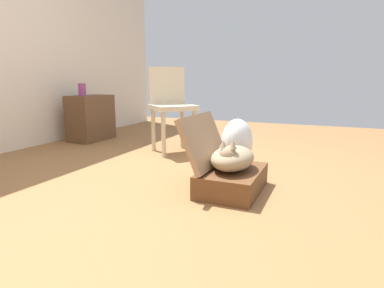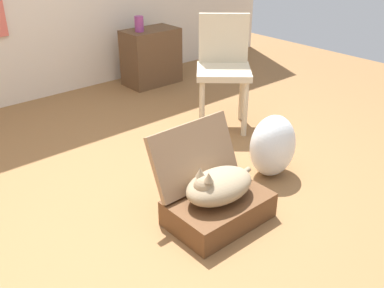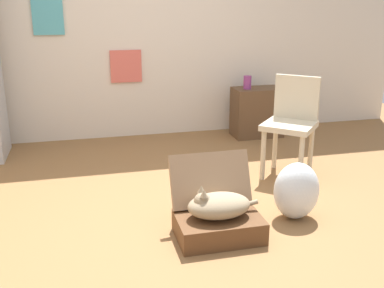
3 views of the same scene
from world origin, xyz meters
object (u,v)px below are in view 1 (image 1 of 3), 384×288
object	(u,v)px
suitcase_base	(232,180)
chair	(171,104)
side_table	(91,118)
cat	(232,158)
vase_tall	(82,90)
plastic_bag_white	(237,143)

from	to	relation	value
suitcase_base	chair	world-z (taller)	chair
side_table	chair	world-z (taller)	chair
cat	chair	bearing A→B (deg)	44.66
suitcase_base	vase_tall	bearing A→B (deg)	65.42
vase_tall	chair	bearing A→B (deg)	-91.63
side_table	plastic_bag_white	bearing A→B (deg)	-103.87
cat	vase_tall	distance (m)	2.45
cat	vase_tall	bearing A→B (deg)	65.22
cat	plastic_bag_white	world-z (taller)	plastic_bag_white
suitcase_base	vase_tall	distance (m)	2.48
suitcase_base	chair	xyz separation A→B (m)	(0.97, 0.97, 0.43)
vase_tall	side_table	bearing A→B (deg)	7.11
vase_tall	chair	distance (m)	1.24
suitcase_base	cat	size ratio (longest dim) A/B	1.12
plastic_bag_white	vase_tall	xyz separation A→B (m)	(0.37, 2.05, 0.43)
vase_tall	plastic_bag_white	bearing A→B (deg)	-100.19
suitcase_base	cat	bearing A→B (deg)	177.52
side_table	vase_tall	bearing A→B (deg)	-172.89
cat	vase_tall	size ratio (longest dim) A/B	3.39
suitcase_base	vase_tall	world-z (taller)	vase_tall
vase_tall	chair	size ratio (longest dim) A/B	0.17
suitcase_base	vase_tall	xyz separation A→B (m)	(1.00, 2.20, 0.57)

